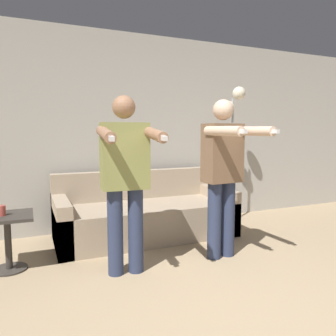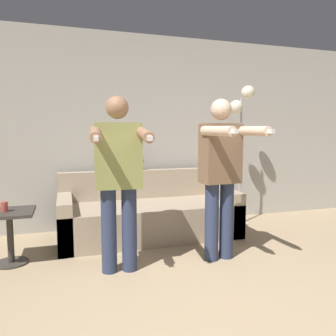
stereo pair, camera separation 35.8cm
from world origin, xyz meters
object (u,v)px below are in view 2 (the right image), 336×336
Objects in this scene: floor_lamp at (242,118)px; side_table at (10,226)px; cup at (4,207)px; person_right at (221,170)px; couch at (149,215)px; cat at (132,164)px; person_left at (118,173)px.

side_table is (-2.85, -0.57, -1.11)m from floor_lamp.
person_right is at bearing -13.81° from cup.
side_table is at bearing 161.55° from person_right.
couch is 1.34× the size of person_right.
couch reaches higher than cup.
couch is 0.72m from cat.
side_table is at bearing -168.74° from floor_lamp.
cat is 4.27× the size of cup.
person_left is 1.02m from person_right.
floor_lamp is at bearing 4.33° from couch.
person_right is at bearing -63.02° from couch.
person_left is at bearing 175.77° from person_right.
couch is 1.59m from side_table.
floor_lamp is at bearing 11.26° from side_table.
couch is 5.28× the size of cat.
cat is at bearing 112.81° from couch.
cat is 0.78× the size of side_table.
person_left is 0.84× the size of floor_lamp.
cup is (-1.41, -0.82, -0.30)m from cat.
side_table is (-1.37, -0.81, -0.49)m from cat.
person_left is 16.81× the size of cup.
person_right reaches higher than cup.
person_right is 16.86× the size of cup.
person_left is at bearing -26.03° from cup.
person_left reaches higher than cup.
floor_lamp is (1.48, -0.24, 0.62)m from cat.
person_left is at bearing -149.84° from floor_lamp.
couch is at bearing 112.81° from person_right.
person_right is at bearing -14.28° from side_table.
person_right is at bearing -64.08° from cat.
person_left is 2.22m from floor_lamp.
floor_lamp reaches higher than person_right.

